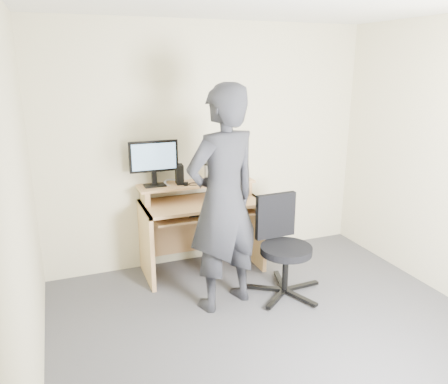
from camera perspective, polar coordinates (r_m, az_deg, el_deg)
ground at (r=3.61m, az=8.16°, el=-19.02°), size 3.50×3.50×0.00m
back_wall at (r=4.62m, az=-1.86°, el=6.02°), size 3.50×0.02×2.50m
desk at (r=4.54m, az=-3.24°, el=-3.39°), size 1.20×0.60×0.91m
monitor at (r=4.34m, az=-9.16°, el=4.25°), size 0.48×0.13×0.46m
external_drive at (r=4.43m, az=-5.84°, el=2.32°), size 0.08×0.14×0.20m
travel_mug at (r=4.53m, az=-2.15°, el=2.51°), size 0.09×0.09×0.17m
smartphone at (r=4.53m, az=-0.84°, el=1.47°), size 0.09×0.14×0.01m
charger at (r=4.38m, az=-5.00°, el=1.06°), size 0.05×0.05×0.03m
headphones at (r=4.47m, az=-6.86°, el=1.20°), size 0.18×0.18×0.06m
keyboard at (r=4.37m, az=-1.76°, el=-2.53°), size 0.48×0.24×0.03m
mouse at (r=4.43m, az=2.06°, el=-0.84°), size 0.11×0.09×0.04m
office_chair at (r=4.10m, az=7.62°, el=-6.54°), size 0.69×0.72×0.90m
person at (r=3.68m, az=-0.11°, el=-1.12°), size 0.82×0.65×1.95m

